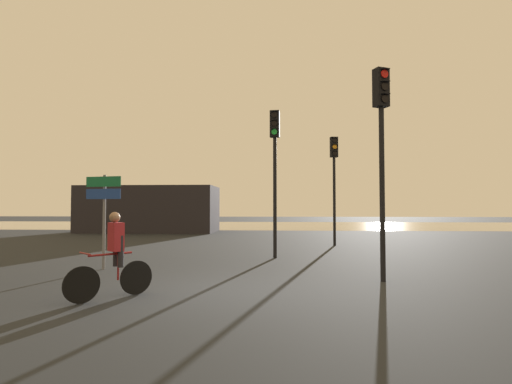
# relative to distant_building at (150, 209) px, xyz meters

# --- Properties ---
(ground_plane) EXTENTS (120.00, 120.00, 0.00)m
(ground_plane) POSITION_rel_distant_building_xyz_m (7.56, -18.70, -1.55)
(ground_plane) COLOR black
(water_strip) EXTENTS (80.00, 16.00, 0.01)m
(water_strip) POSITION_rel_distant_building_xyz_m (7.56, 10.00, -1.54)
(water_strip) COLOR #9E937F
(water_strip) RESTS_ON ground
(distant_building) EXTENTS (8.97, 4.00, 3.09)m
(distant_building) POSITION_rel_distant_building_xyz_m (0.00, 0.00, 0.00)
(distant_building) COLOR black
(distant_building) RESTS_ON ground
(traffic_light_far_right) EXTENTS (0.35, 0.37, 4.82)m
(traffic_light_far_right) POSITION_rel_distant_building_xyz_m (11.25, -8.94, 1.78)
(traffic_light_far_right) COLOR black
(traffic_light_far_right) RESTS_ON ground
(traffic_light_center) EXTENTS (0.34, 0.36, 4.97)m
(traffic_light_center) POSITION_rel_distant_building_xyz_m (8.67, -13.34, 1.87)
(traffic_light_center) COLOR black
(traffic_light_center) RESTS_ON ground
(traffic_light_near_right) EXTENTS (0.39, 0.41, 4.95)m
(traffic_light_near_right) POSITION_rel_distant_building_xyz_m (11.20, -17.36, 1.86)
(traffic_light_near_right) COLOR black
(traffic_light_near_right) RESTS_ON ground
(direction_sign_post) EXTENTS (1.08, 0.28, 2.60)m
(direction_sign_post) POSITION_rel_distant_building_xyz_m (3.98, -16.02, 0.25)
(direction_sign_post) COLOR slate
(direction_sign_post) RESTS_ON ground
(cyclist) EXTENTS (1.19, 1.29, 1.62)m
(cyclist) POSITION_rel_distant_building_xyz_m (5.70, -19.37, -0.73)
(cyclist) COLOR black
(cyclist) RESTS_ON ground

